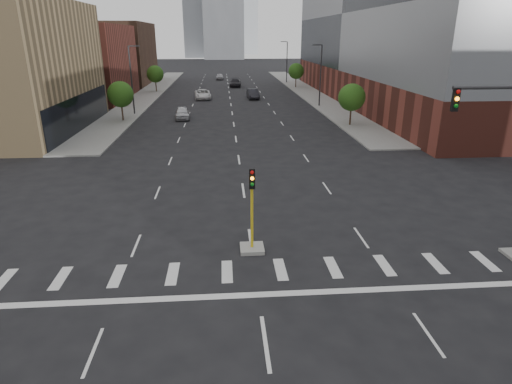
{
  "coord_description": "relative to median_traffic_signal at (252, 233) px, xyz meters",
  "views": [
    {
      "loc": [
        -1.29,
        -10.39,
        10.29
      ],
      "look_at": [
        0.34,
        10.79,
        2.5
      ],
      "focal_mm": 30.0,
      "sensor_mm": 36.0,
      "label": 1
    }
  ],
  "objects": [
    {
      "name": "building_left_far_a",
      "position": [
        -27.5,
        57.03,
        5.03
      ],
      "size": [
        20.0,
        22.0,
        12.0
      ],
      "primitive_type": "cube",
      "color": "brown",
      "rests_on": "ground"
    },
    {
      "name": "car_far_left",
      "position": [
        -4.67,
        55.82,
        -0.18
      ],
      "size": [
        3.13,
        5.91,
        1.58
      ],
      "primitive_type": "imported",
      "rotation": [
        0.0,
        0.0,
        0.09
      ],
      "color": "silver",
      "rests_on": "ground"
    },
    {
      "name": "tree_right_far",
      "position": [
        14.0,
        71.03,
        2.42
      ],
      "size": [
        3.2,
        3.2,
        4.85
      ],
      "color": "#382619",
      "rests_on": "ground"
    },
    {
      "name": "sidewalk_right_far",
      "position": [
        15.0,
        65.03,
        -0.9
      ],
      "size": [
        5.0,
        92.0,
        0.15
      ],
      "primitive_type": "cube",
      "color": "gray",
      "rests_on": "ground"
    },
    {
      "name": "tree_left_near",
      "position": [
        -14.0,
        36.03,
        2.42
      ],
      "size": [
        3.2,
        3.2,
        4.85
      ],
      "color": "#382619",
      "rests_on": "ground"
    },
    {
      "name": "tree_right_near",
      "position": [
        14.0,
        31.03,
        2.42
      ],
      "size": [
        3.2,
        3.2,
        4.85
      ],
      "color": "#382619",
      "rests_on": "ground"
    },
    {
      "name": "median_traffic_signal",
      "position": [
        0.0,
        0.0,
        0.0
      ],
      "size": [
        1.2,
        1.2,
        4.4
      ],
      "color": "#999993",
      "rests_on": "ground"
    },
    {
      "name": "tree_left_far",
      "position": [
        -14.0,
        66.03,
        2.42
      ],
      "size": [
        3.2,
        3.2,
        4.85
      ],
      "color": "#382619",
      "rests_on": "ground"
    },
    {
      "name": "tower_mid",
      "position": [
        0.0,
        191.03,
        21.03
      ],
      "size": [
        18.0,
        18.0,
        44.0
      ],
      "primitive_type": "cube",
      "color": "slate",
      "rests_on": "ground"
    },
    {
      "name": "car_near_left",
      "position": [
        -6.59,
        37.25,
        -0.2
      ],
      "size": [
        2.12,
        4.66,
        1.55
      ],
      "primitive_type": "imported",
      "rotation": [
        0.0,
        0.0,
        0.06
      ],
      "color": "#B5B5BA",
      "rests_on": "ground"
    },
    {
      "name": "car_mid_right",
      "position": [
        3.94,
        55.44,
        -0.16
      ],
      "size": [
        2.04,
        5.04,
        1.63
      ],
      "primitive_type": "imported",
      "rotation": [
        0.0,
        0.0,
        0.07
      ],
      "color": "#222228",
      "rests_on": "ground"
    },
    {
      "name": "streetlight_right_b",
      "position": [
        13.41,
        81.03,
        4.04
      ],
      "size": [
        1.6,
        0.22,
        9.07
      ],
      "color": "#2D2D30",
      "rests_on": "ground"
    },
    {
      "name": "car_deep_right",
      "position": [
        1.5,
        74.03,
        -0.15
      ],
      "size": [
        2.66,
        5.79,
        1.64
      ],
      "primitive_type": "imported",
      "rotation": [
        0.0,
        0.0,
        -0.07
      ],
      "color": "black",
      "rests_on": "ground"
    },
    {
      "name": "car_distant",
      "position": [
        -1.85,
        90.14,
        -0.24
      ],
      "size": [
        1.89,
        4.39,
        1.48
      ],
      "primitive_type": "imported",
      "rotation": [
        0.0,
        0.0,
        -0.03
      ],
      "color": "#A6A5AA",
      "rests_on": "ground"
    },
    {
      "name": "sidewalk_left_far",
      "position": [
        -15.0,
        65.03,
        -0.9
      ],
      "size": [
        5.0,
        92.0,
        0.15
      ],
      "primitive_type": "cube",
      "color": "gray",
      "rests_on": "ground"
    },
    {
      "name": "building_right_main",
      "position": [
        29.5,
        51.03,
        10.03
      ],
      "size": [
        24.0,
        70.0,
        22.0
      ],
      "color": "brown",
      "rests_on": "ground"
    },
    {
      "name": "building_left_far_b",
      "position": [
        -27.5,
        83.03,
        5.53
      ],
      "size": [
        20.0,
        24.0,
        13.0
      ],
      "primitive_type": "cube",
      "color": "brown",
      "rests_on": "ground"
    },
    {
      "name": "streetlight_right_a",
      "position": [
        13.41,
        46.03,
        4.04
      ],
      "size": [
        1.6,
        0.22,
        9.07
      ],
      "color": "#2D2D30",
      "rests_on": "ground"
    },
    {
      "name": "streetlight_left",
      "position": [
        -13.41,
        41.03,
        4.04
      ],
      "size": [
        1.6,
        0.22,
        9.07
      ],
      "color": "#2D2D30",
      "rests_on": "ground"
    }
  ]
}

